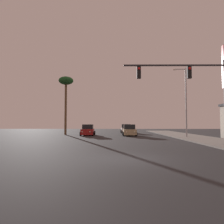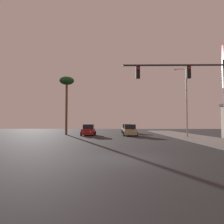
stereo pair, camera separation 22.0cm
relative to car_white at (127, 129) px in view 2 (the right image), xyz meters
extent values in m
plane|color=#28282B|center=(-1.63, -30.43, -0.76)|extent=(120.00, 120.00, 0.00)
cube|color=gray|center=(7.87, -20.43, -0.70)|extent=(5.00, 60.00, 0.12)
cube|color=silver|center=(0.00, -0.04, -0.18)|extent=(1.84, 4.21, 0.80)
cube|color=black|center=(0.00, 0.11, 0.57)|extent=(1.62, 2.01, 0.70)
cylinder|color=black|center=(-0.90, -1.34, -0.44)|extent=(0.24, 0.64, 0.64)
cylinder|color=black|center=(0.90, -1.34, -0.44)|extent=(0.24, 0.64, 0.64)
cylinder|color=black|center=(-0.90, 1.27, -0.44)|extent=(0.24, 0.64, 0.64)
cylinder|color=black|center=(0.90, 1.27, -0.44)|extent=(0.24, 0.64, 0.64)
sphere|color=#F2EACC|center=(-0.56, -2.16, -0.13)|extent=(0.18, 0.18, 0.18)
sphere|color=#F2EACC|center=(0.56, -2.16, -0.13)|extent=(0.18, 0.18, 0.18)
cube|color=maroon|center=(-6.29, -8.64, -0.18)|extent=(1.96, 4.27, 0.80)
cube|color=black|center=(-6.29, -8.49, 0.57)|extent=(1.67, 2.06, 0.70)
cylinder|color=black|center=(-7.19, -9.95, -0.44)|extent=(0.24, 0.64, 0.64)
cylinder|color=black|center=(-5.39, -9.95, -0.44)|extent=(0.24, 0.64, 0.64)
cylinder|color=black|center=(-7.19, -7.34, -0.44)|extent=(0.24, 0.64, 0.64)
cylinder|color=black|center=(-5.39, -7.34, -0.44)|extent=(0.24, 0.64, 0.64)
sphere|color=#F2EACC|center=(-6.85, -10.76, -0.13)|extent=(0.18, 0.18, 0.18)
sphere|color=#F2EACC|center=(-5.73, -10.76, -0.13)|extent=(0.18, 0.18, 0.18)
cube|color=tan|center=(-0.01, -9.32, -0.18)|extent=(1.80, 4.20, 0.80)
cube|color=black|center=(-0.01, -9.17, 0.57)|extent=(1.60, 2.00, 0.70)
cylinder|color=black|center=(-0.91, -10.63, -0.44)|extent=(0.24, 0.64, 0.64)
cylinder|color=black|center=(0.89, -10.63, -0.44)|extent=(0.24, 0.64, 0.64)
cylinder|color=black|center=(-0.91, -8.02, -0.44)|extent=(0.24, 0.64, 0.64)
cylinder|color=black|center=(0.89, -8.02, -0.44)|extent=(0.24, 0.64, 0.64)
sphere|color=#F2EACC|center=(-0.57, -11.44, -0.13)|extent=(0.18, 0.18, 0.18)
sphere|color=#F2EACC|center=(0.55, -11.44, -0.13)|extent=(0.18, 0.18, 0.18)
cylinder|color=#38383D|center=(2.19, -25.76, 5.46)|extent=(7.55, 0.14, 0.14)
cube|color=black|center=(3.33, -25.76, 4.91)|extent=(0.30, 0.24, 0.90)
sphere|color=red|center=(3.33, -25.90, 5.18)|extent=(0.20, 0.20, 0.20)
cube|color=black|center=(-0.45, -25.76, 4.91)|extent=(0.30, 0.24, 0.90)
sphere|color=red|center=(-0.45, -25.90, 5.18)|extent=(0.20, 0.20, 0.20)
cylinder|color=#99999E|center=(7.12, -13.53, 3.86)|extent=(0.18, 0.18, 9.00)
cylinder|color=#99999E|center=(6.42, -13.53, 8.21)|extent=(1.40, 0.10, 0.10)
ellipsoid|color=silver|center=(5.72, -13.53, 8.16)|extent=(0.50, 0.24, 0.20)
cylinder|color=brown|center=(-10.21, -6.43, 3.44)|extent=(0.36, 0.36, 8.40)
ellipsoid|color=#1E5123|center=(-10.21, -6.43, 8.12)|extent=(2.40, 2.40, 1.32)
camera|label=1|loc=(-2.32, -41.96, 1.12)|focal=35.00mm
camera|label=2|loc=(-2.10, -41.96, 1.12)|focal=35.00mm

